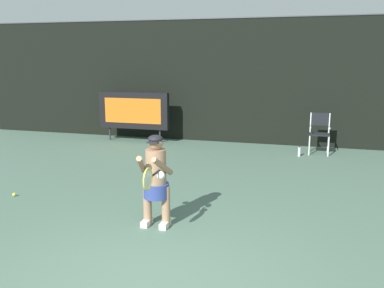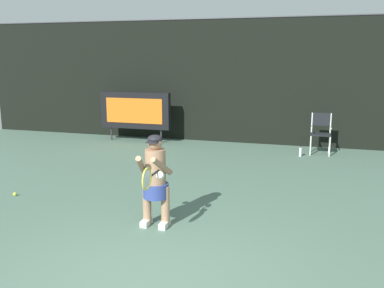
{
  "view_description": "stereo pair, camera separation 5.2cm",
  "coord_description": "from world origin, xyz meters",
  "px_view_note": "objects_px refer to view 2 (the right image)",
  "views": [
    {
      "loc": [
        1.63,
        -3.9,
        2.55
      ],
      "look_at": [
        -0.33,
        3.02,
        1.05
      ],
      "focal_mm": 39.35,
      "sensor_mm": 36.0,
      "label": 1
    },
    {
      "loc": [
        1.68,
        -3.88,
        2.55
      ],
      "look_at": [
        -0.33,
        3.02,
        1.05
      ],
      "focal_mm": 39.35,
      "sensor_mm": 36.0,
      "label": 2
    }
  ],
  "objects_px": {
    "tennis_player": "(155,178)",
    "scoreboard": "(135,110)",
    "tennis_ball_loose": "(15,194)",
    "tennis_racket": "(147,179)",
    "water_bottle": "(300,152)",
    "umpire_chair": "(321,131)"
  },
  "relations": [
    {
      "from": "water_bottle",
      "to": "tennis_ball_loose",
      "type": "xyz_separation_m",
      "value": [
        -4.99,
        -4.74,
        -0.09
      ]
    },
    {
      "from": "water_bottle",
      "to": "scoreboard",
      "type": "bearing_deg",
      "value": 172.33
    },
    {
      "from": "scoreboard",
      "to": "tennis_player",
      "type": "distance_m",
      "value": 6.66
    },
    {
      "from": "tennis_player",
      "to": "tennis_ball_loose",
      "type": "height_order",
      "value": "tennis_player"
    },
    {
      "from": "umpire_chair",
      "to": "tennis_racket",
      "type": "distance_m",
      "value": 6.81
    },
    {
      "from": "tennis_player",
      "to": "tennis_racket",
      "type": "height_order",
      "value": "tennis_player"
    },
    {
      "from": "tennis_player",
      "to": "tennis_ball_loose",
      "type": "relative_size",
      "value": 20.84
    },
    {
      "from": "scoreboard",
      "to": "water_bottle",
      "type": "height_order",
      "value": "scoreboard"
    },
    {
      "from": "umpire_chair",
      "to": "water_bottle",
      "type": "xyz_separation_m",
      "value": [
        -0.48,
        -0.47,
        -0.5
      ]
    },
    {
      "from": "scoreboard",
      "to": "tennis_racket",
      "type": "height_order",
      "value": "scoreboard"
    },
    {
      "from": "umpire_chair",
      "to": "tennis_player",
      "type": "relative_size",
      "value": 0.76
    },
    {
      "from": "water_bottle",
      "to": "tennis_ball_loose",
      "type": "height_order",
      "value": "water_bottle"
    },
    {
      "from": "water_bottle",
      "to": "tennis_racket",
      "type": "distance_m",
      "value": 6.26
    },
    {
      "from": "tennis_ball_loose",
      "to": "water_bottle",
      "type": "bearing_deg",
      "value": 43.52
    },
    {
      "from": "tennis_player",
      "to": "tennis_ball_loose",
      "type": "xyz_separation_m",
      "value": [
        -3.03,
        0.56,
        -0.72
      ]
    },
    {
      "from": "scoreboard",
      "to": "tennis_ball_loose",
      "type": "distance_m",
      "value": 5.48
    },
    {
      "from": "water_bottle",
      "to": "tennis_player",
      "type": "relative_size",
      "value": 0.19
    },
    {
      "from": "tennis_player",
      "to": "tennis_racket",
      "type": "relative_size",
      "value": 2.35
    },
    {
      "from": "umpire_chair",
      "to": "tennis_ball_loose",
      "type": "distance_m",
      "value": 7.58
    },
    {
      "from": "tennis_player",
      "to": "scoreboard",
      "type": "bearing_deg",
      "value": 116.37
    },
    {
      "from": "tennis_player",
      "to": "water_bottle",
      "type": "bearing_deg",
      "value": 69.7
    },
    {
      "from": "scoreboard",
      "to": "tennis_ball_loose",
      "type": "bearing_deg",
      "value": -90.8
    }
  ]
}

